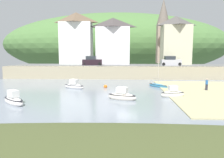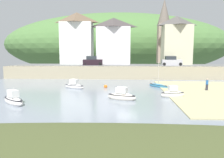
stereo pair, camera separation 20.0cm
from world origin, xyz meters
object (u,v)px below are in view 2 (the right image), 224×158
Objects in this scene: rowboat_small_beached at (74,86)px; mooring_buoy at (106,86)px; sailboat_white_hull at (173,94)px; dinghy_open_wooden at (122,96)px; person_near_water at (207,84)px; sailboat_blue_trim at (13,100)px; waterfront_building_right at (176,40)px; waterfront_building_left at (77,38)px; waterfront_building_centre at (114,41)px; church_with_spire at (164,30)px; sailboat_nearest_shore at (158,86)px; parked_car_near_slipway at (93,61)px; parked_car_by_wall at (171,62)px.

mooring_buoy is (4.60, 0.76, -0.21)m from rowboat_small_beached.
sailboat_white_hull is 14.38m from rowboat_small_beached.
mooring_buoy is at bearing 127.95° from dinghy_open_wooden.
person_near_water reaches higher than rowboat_small_beached.
sailboat_blue_trim is at bearing -86.15° from rowboat_small_beached.
waterfront_building_left is at bearing 180.00° from waterfront_building_right.
waterfront_building_centre reaches higher than sailboat_white_hull.
church_with_spire is (-2.16, 4.00, 2.48)m from waterfront_building_right.
church_with_spire is at bearing 93.04° from dinghy_open_wooden.
dinghy_open_wooden reaches higher than rowboat_small_beached.
sailboat_nearest_shore is 6.95m from person_near_water.
sailboat_white_hull reaches higher than rowboat_small_beached.
sailboat_blue_trim is at bearing -94.12° from sailboat_nearest_shore.
dinghy_open_wooden is at bearing -76.23° from parked_car_near_slipway.
waterfront_building_right reaches higher than person_near_water.
waterfront_building_right reaches higher than waterfront_building_centre.
church_with_spire is at bearing 92.25° from parked_car_by_wall.
parked_car_near_slipway is at bearing -47.48° from waterfront_building_left.
church_with_spire reaches higher than waterfront_building_right.
sailboat_blue_trim reaches higher than mooring_buoy.
sailboat_nearest_shore is at bearing -48.10° from waterfront_building_left.
sailboat_blue_trim is at bearing -103.51° from parked_car_near_slipway.
waterfront_building_centre is 7.66m from parked_car_near_slipway.
waterfront_building_left reaches higher than sailboat_nearest_shore.
parked_car_by_wall is at bearing 48.48° from mooring_buoy.
waterfront_building_left is at bearing 129.05° from sailboat_blue_trim.
waterfront_building_left is 21.40m from rowboat_small_beached.
mooring_buoy is at bearing -127.69° from waterfront_building_right.
church_with_spire is 19.69m from parked_car_near_slipway.
sailboat_nearest_shore is at bearing -101.28° from church_with_spire.
waterfront_building_right is at bearing 86.65° from dinghy_open_wooden.
waterfront_building_centre is 2.97× the size of rowboat_small_beached.
parked_car_near_slipway is 24.54m from person_near_water.
sailboat_white_hull is 0.72× the size of parked_car_near_slipway.
person_near_water is at bearing -44.35° from parked_car_near_slipway.
sailboat_blue_trim is at bearing -129.76° from mooring_buoy.
waterfront_building_right is 26.95m from sailboat_white_hull.
parked_car_by_wall is at bearing 68.40° from rowboat_small_beached.
sailboat_nearest_shore is at bearing -66.88° from waterfront_building_centre.
sailboat_nearest_shore is at bearing 6.73° from mooring_buoy.
parked_car_near_slipway reaches higher than person_near_water.
sailboat_nearest_shore is 14.47m from parked_car_by_wall.
parked_car_by_wall is at bearing -12.27° from waterfront_building_left.
sailboat_blue_trim is at bearing -146.03° from dinghy_open_wooden.
person_near_water is (23.13, 8.62, 0.58)m from sailboat_blue_trim.
waterfront_building_left reaches higher than waterfront_building_right.
waterfront_building_right is at bearing 52.31° from mooring_buoy.
sailboat_nearest_shore reaches higher than sailboat_white_hull.
parked_car_near_slipway is at bearing -177.01° from sailboat_nearest_shore.
parked_car_near_slipway is (-4.27, -4.50, -4.49)m from waterfront_building_centre.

